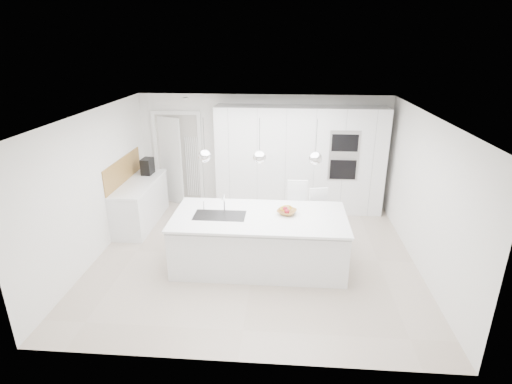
# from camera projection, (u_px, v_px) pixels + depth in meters

# --- Properties ---
(floor) EXTENTS (5.50, 5.50, 0.00)m
(floor) POSITION_uv_depth(u_px,v_px,m) (255.00, 256.00, 7.07)
(floor) COLOR #BDAC9B
(floor) RESTS_ON ground
(wall_back) EXTENTS (5.50, 0.00, 5.50)m
(wall_back) POSITION_uv_depth(u_px,v_px,m) (263.00, 151.00, 8.95)
(wall_back) COLOR white
(wall_back) RESTS_ON ground
(wall_left) EXTENTS (0.00, 5.00, 5.00)m
(wall_left) POSITION_uv_depth(u_px,v_px,m) (95.00, 186.00, 6.82)
(wall_left) COLOR white
(wall_left) RESTS_ON ground
(ceiling) EXTENTS (5.50, 5.50, 0.00)m
(ceiling) POSITION_uv_depth(u_px,v_px,m) (255.00, 114.00, 6.18)
(ceiling) COLOR white
(ceiling) RESTS_ON wall_back
(tall_cabinets) EXTENTS (3.60, 0.60, 2.30)m
(tall_cabinets) POSITION_uv_depth(u_px,v_px,m) (299.00, 160.00, 8.65)
(tall_cabinets) COLOR white
(tall_cabinets) RESTS_ON floor
(oven_stack) EXTENTS (0.62, 0.04, 1.05)m
(oven_stack) POSITION_uv_depth(u_px,v_px,m) (344.00, 156.00, 8.23)
(oven_stack) COLOR #A5A5A8
(oven_stack) RESTS_ON tall_cabinets
(doorway_frame) EXTENTS (1.11, 0.08, 2.13)m
(doorway_frame) POSITION_uv_depth(u_px,v_px,m) (179.00, 159.00, 9.14)
(doorway_frame) COLOR white
(doorway_frame) RESTS_ON floor
(hallway_door) EXTENTS (0.76, 0.38, 2.00)m
(hallway_door) POSITION_uv_depth(u_px,v_px,m) (167.00, 161.00, 9.12)
(hallway_door) COLOR white
(hallway_door) RESTS_ON floor
(radiator) EXTENTS (0.32, 0.04, 1.40)m
(radiator) POSITION_uv_depth(u_px,v_px,m) (193.00, 167.00, 9.17)
(radiator) COLOR white
(radiator) RESTS_ON floor
(left_base_cabinets) EXTENTS (0.60, 1.80, 0.86)m
(left_base_cabinets) POSITION_uv_depth(u_px,v_px,m) (141.00, 204.00, 8.21)
(left_base_cabinets) COLOR white
(left_base_cabinets) RESTS_ON floor
(left_worktop) EXTENTS (0.62, 1.82, 0.04)m
(left_worktop) POSITION_uv_depth(u_px,v_px,m) (139.00, 183.00, 8.05)
(left_worktop) COLOR white
(left_worktop) RESTS_ON left_base_cabinets
(oak_backsplash) EXTENTS (0.02, 1.80, 0.50)m
(oak_backsplash) POSITION_uv_depth(u_px,v_px,m) (123.00, 170.00, 7.97)
(oak_backsplash) COLOR #A87C3E
(oak_backsplash) RESTS_ON wall_left
(island_base) EXTENTS (2.80, 1.20, 0.86)m
(island_base) POSITION_uv_depth(u_px,v_px,m) (259.00, 243.00, 6.63)
(island_base) COLOR white
(island_base) RESTS_ON floor
(island_worktop) EXTENTS (2.84, 1.40, 0.04)m
(island_worktop) POSITION_uv_depth(u_px,v_px,m) (260.00, 217.00, 6.51)
(island_worktop) COLOR white
(island_worktop) RESTS_ON island_base
(island_sink) EXTENTS (0.84, 0.44, 0.18)m
(island_sink) POSITION_uv_depth(u_px,v_px,m) (220.00, 220.00, 6.54)
(island_sink) COLOR #3F3F42
(island_sink) RESTS_ON island_worktop
(island_tap) EXTENTS (0.02, 0.02, 0.30)m
(island_tap) POSITION_uv_depth(u_px,v_px,m) (224.00, 202.00, 6.64)
(island_tap) COLOR white
(island_tap) RESTS_ON island_worktop
(pendant_left) EXTENTS (0.20, 0.20, 0.20)m
(pendant_left) POSITION_uv_depth(u_px,v_px,m) (205.00, 156.00, 6.17)
(pendant_left) COLOR white
(pendant_left) RESTS_ON ceiling
(pendant_mid) EXTENTS (0.20, 0.20, 0.20)m
(pendant_mid) POSITION_uv_depth(u_px,v_px,m) (260.00, 157.00, 6.11)
(pendant_mid) COLOR white
(pendant_mid) RESTS_ON ceiling
(pendant_right) EXTENTS (0.20, 0.20, 0.20)m
(pendant_right) POSITION_uv_depth(u_px,v_px,m) (315.00, 158.00, 6.04)
(pendant_right) COLOR white
(pendant_right) RESTS_ON ceiling
(fruit_bowl) EXTENTS (0.40, 0.40, 0.08)m
(fruit_bowl) POSITION_uv_depth(u_px,v_px,m) (287.00, 212.00, 6.55)
(fruit_bowl) COLOR #A87C3E
(fruit_bowl) RESTS_ON island_worktop
(espresso_machine) EXTENTS (0.22, 0.33, 0.34)m
(espresso_machine) POSITION_uv_depth(u_px,v_px,m) (147.00, 166.00, 8.48)
(espresso_machine) COLOR black
(espresso_machine) RESTS_ON left_worktop
(bar_stool_left) EXTENTS (0.40, 0.55, 1.17)m
(bar_stool_left) POSITION_uv_depth(u_px,v_px,m) (297.00, 213.00, 7.37)
(bar_stool_left) COLOR white
(bar_stool_left) RESTS_ON floor
(bar_stool_right) EXTENTS (0.45, 0.56, 1.07)m
(bar_stool_right) POSITION_uv_depth(u_px,v_px,m) (318.00, 219.00, 7.26)
(bar_stool_right) COLOR white
(bar_stool_right) RESTS_ON floor
(apple_a) EXTENTS (0.09, 0.09, 0.09)m
(apple_a) POSITION_uv_depth(u_px,v_px,m) (287.00, 211.00, 6.48)
(apple_a) COLOR #A5192D
(apple_a) RESTS_ON fruit_bowl
(apple_b) EXTENTS (0.08, 0.08, 0.08)m
(apple_b) POSITION_uv_depth(u_px,v_px,m) (285.00, 209.00, 6.58)
(apple_b) COLOR #A5192D
(apple_b) RESTS_ON fruit_bowl
(banana_bunch) EXTENTS (0.23, 0.16, 0.20)m
(banana_bunch) POSITION_uv_depth(u_px,v_px,m) (286.00, 208.00, 6.51)
(banana_bunch) COLOR gold
(banana_bunch) RESTS_ON fruit_bowl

